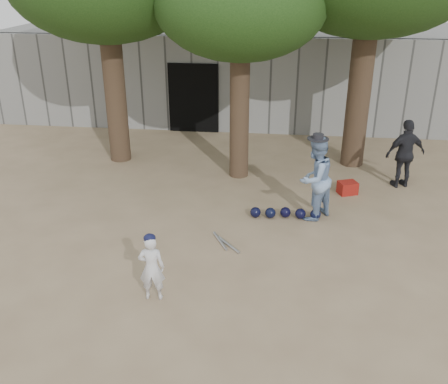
# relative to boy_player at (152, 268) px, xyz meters

# --- Properties ---
(ground) EXTENTS (70.00, 70.00, 0.00)m
(ground) POSITION_rel_boy_player_xyz_m (0.29, 1.22, -0.57)
(ground) COLOR #937C5E
(ground) RESTS_ON ground
(boy_player) EXTENTS (0.44, 0.31, 1.14)m
(boy_player) POSITION_rel_boy_player_xyz_m (0.00, 0.00, 0.00)
(boy_player) COLOR silver
(boy_player) RESTS_ON ground
(spectator_blue) EXTENTS (1.09, 1.11, 1.81)m
(spectator_blue) POSITION_rel_boy_player_xyz_m (2.68, 3.22, 0.33)
(spectator_blue) COLOR #7D9AC1
(spectator_blue) RESTS_ON ground
(spectator_dark) EXTENTS (1.07, 0.70, 1.68)m
(spectator_dark) POSITION_rel_boy_player_xyz_m (4.92, 5.18, 0.27)
(spectator_dark) COLOR black
(spectator_dark) RESTS_ON ground
(red_bag) EXTENTS (0.51, 0.45, 0.30)m
(red_bag) POSITION_rel_boy_player_xyz_m (3.57, 4.56, -0.42)
(red_bag) COLOR maroon
(red_bag) RESTS_ON ground
(back_building) EXTENTS (16.00, 5.24, 3.00)m
(back_building) POSITION_rel_boy_player_xyz_m (0.29, 11.55, 0.93)
(back_building) COLOR gray
(back_building) RESTS_ON ground
(helmet_row) EXTENTS (1.51, 0.30, 0.23)m
(helmet_row) POSITION_rel_boy_player_xyz_m (2.11, 3.11, -0.46)
(helmet_row) COLOR black
(helmet_row) RESTS_ON ground
(bat_pile) EXTENTS (0.62, 0.75, 0.06)m
(bat_pile) POSITION_rel_boy_player_xyz_m (0.95, 1.85, -0.54)
(bat_pile) COLOR #B3B4BA
(bat_pile) RESTS_ON ground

